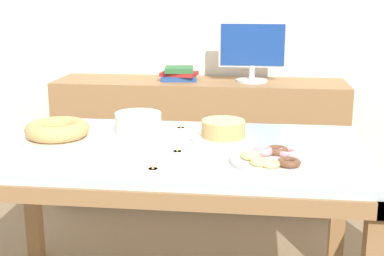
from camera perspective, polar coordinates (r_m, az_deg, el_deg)
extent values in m
cube|color=silver|center=(3.73, 1.35, 13.16)|extent=(8.00, 0.10, 2.60)
cube|color=silver|center=(2.22, -2.75, -2.34)|extent=(1.65, 0.87, 0.04)
cube|color=olive|center=(1.86, -4.83, -7.35)|extent=(1.68, 0.08, 0.06)
cube|color=olive|center=(2.62, -1.26, -0.80)|extent=(1.68, 0.08, 0.06)
cube|color=olive|center=(2.25, 17.83, -4.09)|extent=(0.08, 0.90, 0.06)
cube|color=olive|center=(2.92, -16.68, -6.93)|extent=(0.07, 0.07, 0.70)
cube|color=olive|center=(2.72, 15.30, -8.40)|extent=(0.07, 0.07, 0.70)
cube|color=olive|center=(3.56, 0.80, -1.44)|extent=(1.88, 0.44, 0.82)
cylinder|color=silver|center=(3.45, 6.37, 5.05)|extent=(0.20, 0.20, 0.02)
cylinder|color=silver|center=(3.44, 6.40, 5.92)|extent=(0.04, 0.04, 0.09)
cube|color=silver|center=(3.42, 6.48, 8.81)|extent=(0.42, 0.02, 0.28)
cube|color=navy|center=(3.41, 6.48, 8.80)|extent=(0.40, 0.00, 0.26)
cube|color=#23478C|center=(3.49, -1.38, 5.35)|extent=(0.24, 0.18, 0.03)
cube|color=maroon|center=(3.48, -1.39, 5.81)|extent=(0.24, 0.19, 0.02)
cube|color=#2D6638|center=(3.48, -1.39, 6.27)|extent=(0.20, 0.19, 0.03)
cylinder|color=silver|center=(2.31, 3.34, -1.06)|extent=(0.29, 0.29, 0.01)
cylinder|color=tan|center=(2.30, 3.35, -0.11)|extent=(0.19, 0.19, 0.07)
cylinder|color=#F4CA7D|center=(2.29, 3.37, 0.77)|extent=(0.18, 0.18, 0.01)
cylinder|color=silver|center=(2.37, -14.14, -1.09)|extent=(0.31, 0.31, 0.01)
torus|color=tan|center=(2.36, -14.19, -0.14)|extent=(0.27, 0.27, 0.07)
cylinder|color=silver|center=(2.01, 8.72, -3.51)|extent=(0.33, 0.33, 0.01)
torus|color=white|center=(2.02, 11.26, -2.96)|extent=(0.07, 0.07, 0.03)
torus|color=pink|center=(2.07, 10.11, -2.57)|extent=(0.08, 0.08, 0.02)
torus|color=brown|center=(2.08, 9.08, -2.35)|extent=(0.09, 0.09, 0.03)
torus|color=pink|center=(2.06, 7.59, -2.46)|extent=(0.08, 0.08, 0.03)
torus|color=#EAD184|center=(2.00, 6.25, -2.89)|extent=(0.07, 0.07, 0.03)
torus|color=#EAD184|center=(1.94, 7.28, -3.58)|extent=(0.07, 0.07, 0.02)
torus|color=#EAD184|center=(1.93, 8.42, -3.79)|extent=(0.07, 0.07, 0.02)
torus|color=brown|center=(1.94, 10.29, -3.62)|extent=(0.08, 0.08, 0.03)
cylinder|color=silver|center=(2.44, -5.73, -0.32)|extent=(0.21, 0.21, 0.01)
cylinder|color=silver|center=(2.43, -5.73, -0.09)|extent=(0.21, 0.21, 0.01)
cylinder|color=silver|center=(2.43, -5.74, 0.14)|extent=(0.21, 0.21, 0.01)
cylinder|color=silver|center=(2.43, -5.74, 0.36)|extent=(0.21, 0.21, 0.01)
cylinder|color=silver|center=(2.43, -5.75, 0.59)|extent=(0.21, 0.21, 0.01)
cylinder|color=silver|center=(2.42, -5.75, 0.82)|extent=(0.21, 0.21, 0.01)
cylinder|color=silver|center=(2.42, -5.76, 1.05)|extent=(0.21, 0.21, 0.01)
cylinder|color=silver|center=(2.42, -5.77, 1.28)|extent=(0.21, 0.21, 0.01)
cylinder|color=silver|center=(2.42, -5.77, 1.51)|extent=(0.21, 0.21, 0.01)
cylinder|color=silver|center=(2.45, -1.20, -0.12)|extent=(0.04, 0.04, 0.02)
cylinder|color=white|center=(2.44, -1.20, 0.01)|extent=(0.03, 0.03, 0.00)
cone|color=#F9B74C|center=(2.44, -1.20, 0.31)|extent=(0.01, 0.01, 0.02)
cylinder|color=silver|center=(2.08, -1.58, -2.69)|extent=(0.04, 0.04, 0.02)
cylinder|color=white|center=(2.08, -1.58, -2.53)|extent=(0.03, 0.03, 0.00)
cone|color=#F9B74C|center=(2.08, -1.58, -2.19)|extent=(0.01, 0.01, 0.02)
cylinder|color=silver|center=(1.89, -4.19, -4.57)|extent=(0.04, 0.04, 0.02)
cylinder|color=white|center=(1.88, -4.19, -4.40)|extent=(0.03, 0.03, 0.00)
cone|color=#F9B74C|center=(1.88, -4.20, -4.02)|extent=(0.01, 0.01, 0.02)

